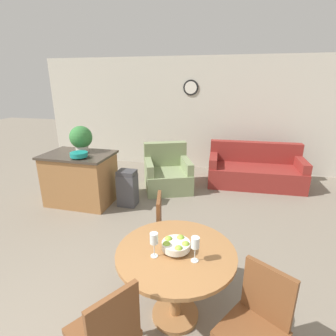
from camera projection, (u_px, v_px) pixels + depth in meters
The scene contains 14 objects.
wall_back at pixel (195, 114), 6.47m from camera, with size 8.00×0.09×2.70m.
dining_table at pixel (176, 267), 2.37m from camera, with size 1.07×1.07×0.74m.
dining_chair_near_left at pixel (107, 331), 1.84m from camera, with size 0.58×0.58×0.91m.
dining_chair_near_right at pixel (257, 321), 1.92m from camera, with size 0.58×0.58×0.91m.
dining_chair_far_side at pixel (169, 228), 3.12m from camera, with size 0.50×0.50×0.91m.
fruit_bowl at pixel (176, 245), 2.29m from camera, with size 0.25×0.25×0.11m.
wine_glass_left at pixel (154, 239), 2.19m from camera, with size 0.07×0.07×0.23m.
wine_glass_right at pixel (195, 244), 2.13m from camera, with size 0.07×0.07×0.23m.
kitchen_island at pixel (80, 178), 4.76m from camera, with size 1.20×0.82×0.93m.
teal_bowl at pixel (79, 155), 4.35m from camera, with size 0.29×0.29×0.10m.
potted_plant at pixel (81, 138), 4.66m from camera, with size 0.40×0.40×0.47m.
trash_bin at pixel (127, 188), 4.69m from camera, with size 0.32×0.27×0.66m.
couch at pixel (255, 171), 5.66m from camera, with size 2.00×1.03×0.87m.
armchair at pixel (167, 174), 5.46m from camera, with size 1.19×1.21×0.91m.
Camera 1 is at (0.97, -0.99, 2.18)m, focal length 28.00 mm.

